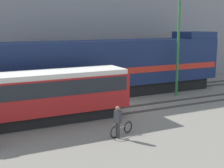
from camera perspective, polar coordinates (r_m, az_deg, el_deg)
The scene contains 9 objects.
ground_plane at distance 22.62m, azimuth 0.76°, elevation -4.34°, with size 120.00×120.00×0.00m, color slate.
track_near at distance 21.64m, azimuth 2.12°, elevation -4.87°, with size 60.00×1.50×0.14m.
track_far at distance 25.74m, azimuth -2.85°, elevation -2.30°, with size 60.00×1.51×0.14m.
building_backdrop at distance 32.30m, azimuth -8.50°, elevation 10.35°, with size 48.82×6.00×11.37m.
freight_locomotive at distance 25.99m, azimuth 0.44°, elevation 3.16°, with size 19.97×3.04×5.24m.
streetcar at distance 19.17m, azimuth -14.08°, elevation -1.96°, with size 11.69×2.54×3.14m.
bicycle at distance 17.10m, azimuth 1.75°, elevation -8.30°, with size 1.67×0.74×0.72m.
person at distance 16.44m, azimuth 1.05°, elevation -6.37°, with size 0.33×0.41×1.76m.
utility_pole_left at distance 26.36m, azimuth 11.96°, elevation 6.18°, with size 0.21×0.21×7.76m.
Camera 1 is at (-9.92, -19.43, 5.98)m, focal length 50.00 mm.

